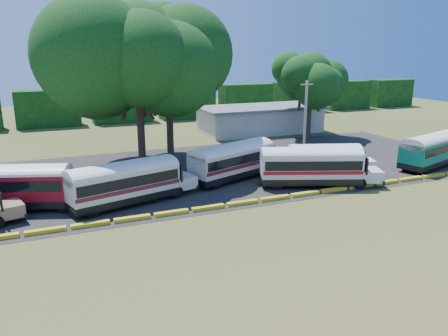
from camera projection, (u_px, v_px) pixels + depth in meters
name	position (u px, v px, depth m)	size (l,w,h in m)	color
ground	(230.00, 211.00, 34.27)	(160.00, 160.00, 0.00)	#314918
asphalt_strip	(193.00, 172.00, 45.33)	(64.00, 24.00, 0.02)	black
curb	(225.00, 205.00, 35.12)	(53.70, 0.45, 0.30)	yellow
terminal_building	(260.00, 119.00, 67.17)	(19.00, 9.00, 4.00)	beige
treeline_backdrop	(122.00, 105.00, 76.29)	(130.00, 4.00, 6.00)	black
bus_red	(14.00, 184.00, 34.19)	(11.29, 6.11, 3.62)	black
bus_cream_west	(126.00, 181.00, 35.23)	(11.33, 5.50, 3.62)	black
bus_cream_east	(234.00, 159.00, 42.24)	(11.32, 6.48, 3.64)	black
bus_white_red	(313.00, 164.00, 40.14)	(11.40, 6.58, 3.67)	black
bus_white_blue	(326.00, 156.00, 44.97)	(9.16, 4.94, 2.93)	black
bus_teal	(433.00, 148.00, 46.79)	(11.43, 5.82, 3.65)	black
tree_west	(137.00, 55.00, 44.19)	(14.51, 14.51, 17.08)	#37261B
tree_center	(168.00, 61.00, 49.06)	(10.67, 10.67, 15.05)	#37261B
tree_east	(311.00, 75.00, 60.83)	(8.20, 8.20, 12.05)	#37261B
utility_pole	(305.00, 118.00, 51.17)	(1.60, 0.30, 8.89)	gray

